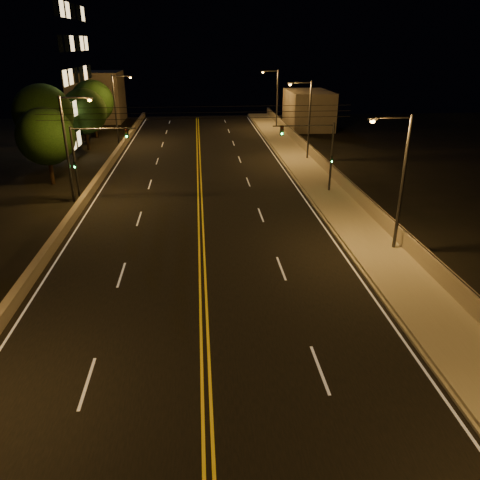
{
  "coord_description": "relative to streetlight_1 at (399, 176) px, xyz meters",
  "views": [
    {
      "loc": [
        0.02,
        -4.17,
        11.94
      ],
      "look_at": [
        2.0,
        18.0,
        2.5
      ],
      "focal_mm": 35.0,
      "sensor_mm": 36.0,
      "label": 1
    }
  ],
  "objects": [
    {
      "name": "road",
      "position": [
        -11.5,
        -1.23,
        -4.82
      ],
      "size": [
        18.0,
        120.0,
        0.02
      ],
      "primitive_type": "cube",
      "color": "black",
      "rests_on": "ground"
    },
    {
      "name": "sidewalk",
      "position": [
        -0.7,
        -1.23,
        -4.68
      ],
      "size": [
        3.6,
        120.0,
        0.3
      ],
      "primitive_type": "cube",
      "color": "gray",
      "rests_on": "ground"
    },
    {
      "name": "curb",
      "position": [
        -2.57,
        -1.23,
        -4.76
      ],
      "size": [
        0.14,
        120.0,
        0.15
      ],
      "primitive_type": "cube",
      "color": "gray",
      "rests_on": "ground"
    },
    {
      "name": "parapet_wall",
      "position": [
        0.95,
        -1.23,
        -4.03
      ],
      "size": [
        0.3,
        120.0,
        1.0
      ],
      "primitive_type": "cube",
      "color": "gray",
      "rests_on": "sidewalk"
    },
    {
      "name": "jersey_barrier",
      "position": [
        -20.71,
        -1.23,
        -4.47
      ],
      "size": [
        0.45,
        120.0,
        0.73
      ],
      "primitive_type": "cube",
      "color": "gray",
      "rests_on": "ground"
    },
    {
      "name": "distant_building_right",
      "position": [
        5.0,
        45.0,
        -2.15
      ],
      "size": [
        6.0,
        10.0,
        5.36
      ],
      "primitive_type": "cube",
      "color": "slate",
      "rests_on": "ground"
    },
    {
      "name": "distant_building_left",
      "position": [
        -27.5,
        54.43,
        -1.0
      ],
      "size": [
        8.0,
        8.0,
        7.67
      ],
      "primitive_type": "cube",
      "color": "slate",
      "rests_on": "ground"
    },
    {
      "name": "parapet_rail",
      "position": [
        0.95,
        -1.23,
        -3.5
      ],
      "size": [
        0.06,
        120.0,
        0.06
      ],
      "primitive_type": "cylinder",
      "rotation": [
        1.57,
        0.0,
        0.0
      ],
      "color": "black",
      "rests_on": "parapet_wall"
    },
    {
      "name": "lane_markings",
      "position": [
        -11.5,
        -1.3,
        -4.81
      ],
      "size": [
        17.32,
        116.0,
        0.0
      ],
      "color": "silver",
      "rests_on": "road"
    },
    {
      "name": "streetlight_1",
      "position": [
        0.0,
        0.0,
        0.0
      ],
      "size": [
        2.55,
        0.28,
        8.28
      ],
      "color": "#2D2D33",
      "rests_on": "ground"
    },
    {
      "name": "streetlight_2",
      "position": [
        0.0,
        24.16,
        0.0
      ],
      "size": [
        2.55,
        0.28,
        8.28
      ],
      "color": "#2D2D33",
      "rests_on": "ground"
    },
    {
      "name": "streetlight_3",
      "position": [
        0.0,
        45.16,
        0.0
      ],
      "size": [
        2.55,
        0.28,
        8.28
      ],
      "color": "#2D2D33",
      "rests_on": "ground"
    },
    {
      "name": "streetlight_5",
      "position": [
        -21.4,
        11.84,
        0.0
      ],
      "size": [
        2.55,
        0.28,
        8.28
      ],
      "color": "#2D2D33",
      "rests_on": "ground"
    },
    {
      "name": "streetlight_6",
      "position": [
        -21.4,
        35.96,
        0.0
      ],
      "size": [
        2.55,
        0.28,
        8.28
      ],
      "color": "#2D2D33",
      "rests_on": "ground"
    },
    {
      "name": "traffic_signal_right",
      "position": [
        -1.52,
        12.15,
        -1.06
      ],
      "size": [
        5.11,
        0.31,
        5.95
      ],
      "color": "#2D2D33",
      "rests_on": "ground"
    },
    {
      "name": "traffic_signal_left",
      "position": [
        -20.28,
        12.15,
        -1.06
      ],
      "size": [
        5.11,
        0.31,
        5.95
      ],
      "color": "#2D2D33",
      "rests_on": "ground"
    },
    {
      "name": "overhead_wires",
      "position": [
        -11.5,
        8.27,
        2.57
      ],
      "size": [
        22.0,
        0.03,
        0.83
      ],
      "color": "black"
    },
    {
      "name": "tree_0",
      "position": [
        -24.81,
        17.25,
        -0.54
      ],
      "size": [
        5.02,
        5.02,
        6.81
      ],
      "color": "black",
      "rests_on": "ground"
    },
    {
      "name": "tree_1",
      "position": [
        -27.34,
        25.72,
        0.29
      ],
      "size": [
        5.99,
        5.99,
        8.12
      ],
      "color": "black",
      "rests_on": "ground"
    },
    {
      "name": "tree_2",
      "position": [
        -24.67,
        32.11,
        -0.37
      ],
      "size": [
        5.23,
        5.23,
        7.08
      ],
      "color": "black",
      "rests_on": "ground"
    },
    {
      "name": "tree_3",
      "position": [
        -25.19,
        39.88,
        -0.11
      ],
      "size": [
        5.52,
        5.52,
        7.49
      ],
      "color": "black",
      "rests_on": "ground"
    }
  ]
}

